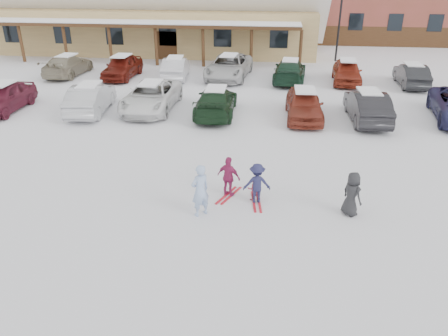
# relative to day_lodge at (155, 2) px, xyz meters

# --- Properties ---
(ground) EXTENTS (160.00, 160.00, 0.00)m
(ground) POSITION_rel_day_lodge_xyz_m (9.00, -27.96, -3.94)
(ground) COLOR white
(ground) RESTS_ON ground
(day_lodge) EXTENTS (29.12, 12.50, 10.38)m
(day_lodge) POSITION_rel_day_lodge_xyz_m (0.00, 0.00, 0.00)
(day_lodge) COLOR tan
(day_lodge) RESTS_ON ground
(lamp_post) EXTENTS (0.50, 0.25, 6.40)m
(lamp_post) POSITION_rel_day_lodge_xyz_m (15.59, -3.97, -0.34)
(lamp_post) COLOR black
(lamp_post) RESTS_ON ground
(adult_skier) EXTENTS (0.74, 0.73, 1.72)m
(adult_skier) POSITION_rel_day_lodge_xyz_m (8.72, -28.36, -3.08)
(adult_skier) COLOR #9CB6E0
(adult_skier) RESTS_ON ground
(toddler_red) EXTENTS (0.49, 0.44, 0.83)m
(toddler_red) POSITION_rel_day_lodge_xyz_m (10.31, -27.20, -3.53)
(toddler_red) COLOR #AD354A
(toddler_red) RESTS_ON ground
(child_navy) EXTENTS (0.96, 0.63, 1.39)m
(child_navy) POSITION_rel_day_lodge_xyz_m (10.43, -27.37, -3.25)
(child_navy) COLOR #1F1F45
(child_navy) RESTS_ON ground
(skis_child_navy) EXTENTS (0.39, 1.41, 0.03)m
(skis_child_navy) POSITION_rel_day_lodge_xyz_m (10.43, -27.37, -3.93)
(skis_child_navy) COLOR red
(skis_child_navy) RESTS_ON ground
(child_magenta) EXTENTS (0.91, 0.65, 1.44)m
(child_magenta) POSITION_rel_day_lodge_xyz_m (9.47, -27.04, -3.23)
(child_magenta) COLOR #A0255A
(child_magenta) RESTS_ON ground
(skis_child_magenta) EXTENTS (0.73, 1.37, 0.03)m
(skis_child_magenta) POSITION_rel_day_lodge_xyz_m (9.47, -27.04, -3.93)
(skis_child_magenta) COLOR red
(skis_child_magenta) RESTS_ON ground
(bystander_dark) EXTENTS (0.79, 0.85, 1.46)m
(bystander_dark) POSITION_rel_day_lodge_xyz_m (13.40, -27.79, -3.22)
(bystander_dark) COLOR #242427
(bystander_dark) RESTS_ON ground
(parked_car_0) EXTENTS (1.79, 4.38, 1.49)m
(parked_car_0) POSITION_rel_day_lodge_xyz_m (-3.35, -19.10, -3.20)
(parked_car_0) COLOR maroon
(parked_car_0) RESTS_ON ground
(parked_car_1) EXTENTS (2.08, 4.71, 1.50)m
(parked_car_1) POSITION_rel_day_lodge_xyz_m (1.30, -18.82, -3.19)
(parked_car_1) COLOR #AEB0B4
(parked_car_1) RESTS_ON ground
(parked_car_2) EXTENTS (2.48, 5.31, 1.47)m
(parked_car_2) POSITION_rel_day_lodge_xyz_m (4.34, -17.99, -3.21)
(parked_car_2) COLOR white
(parked_car_2) RESTS_ON ground
(parked_car_3) EXTENTS (2.05, 4.84, 1.39)m
(parked_car_3) POSITION_rel_day_lodge_xyz_m (7.88, -18.47, -3.25)
(parked_car_3) COLOR #17311B
(parked_car_3) RESTS_ON ground
(parked_car_4) EXTENTS (1.86, 4.44, 1.50)m
(parked_car_4) POSITION_rel_day_lodge_xyz_m (12.37, -18.54, -3.19)
(parked_car_4) COLOR maroon
(parked_car_4) RESTS_ON ground
(parked_car_5) EXTENTS (1.75, 4.65, 1.51)m
(parked_car_5) POSITION_rel_day_lodge_xyz_m (15.47, -18.52, -3.19)
(parked_car_5) COLOR black
(parked_car_5) RESTS_ON ground
(parked_car_7) EXTENTS (2.12, 4.90, 1.40)m
(parked_car_7) POSITION_rel_day_lodge_xyz_m (-3.50, -11.11, -3.24)
(parked_car_7) COLOR gray
(parked_car_7) RESTS_ON ground
(parked_car_8) EXTENTS (1.96, 4.50, 1.51)m
(parked_car_8) POSITION_rel_day_lodge_xyz_m (0.48, -11.31, -3.19)
(parked_car_8) COLOR #60160E
(parked_car_8) RESTS_ON ground
(parked_car_9) EXTENTS (1.91, 4.44, 1.42)m
(parked_car_9) POSITION_rel_day_lodge_xyz_m (4.12, -11.08, -3.23)
(parked_car_9) COLOR silver
(parked_car_9) RESTS_ON ground
(parked_car_10) EXTENTS (3.10, 5.83, 1.56)m
(parked_car_10) POSITION_rel_day_lodge_xyz_m (7.70, -10.54, -3.16)
(parked_car_10) COLOR beige
(parked_car_10) RESTS_ON ground
(parked_car_11) EXTENTS (2.37, 5.05, 1.43)m
(parked_car_11) POSITION_rel_day_lodge_xyz_m (11.80, -11.04, -3.23)
(parked_car_11) COLOR #183725
(parked_car_11) RESTS_ON ground
(parked_car_12) EXTENTS (2.07, 4.49, 1.49)m
(parked_car_12) POSITION_rel_day_lodge_xyz_m (15.49, -10.93, -3.20)
(parked_car_12) COLOR maroon
(parked_car_12) RESTS_ON ground
(parked_car_13) EXTENTS (1.60, 4.29, 1.40)m
(parked_car_13) POSITION_rel_day_lodge_xyz_m (19.47, -11.27, -3.24)
(parked_car_13) COLOR black
(parked_car_13) RESTS_ON ground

